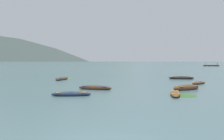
{
  "coord_description": "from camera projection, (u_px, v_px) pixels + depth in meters",
  "views": [
    {
      "loc": [
        0.79,
        -7.29,
        3.15
      ],
      "look_at": [
        -3.92,
        46.02,
        0.86
      ],
      "focal_mm": 34.18,
      "sensor_mm": 36.0,
      "label": 1
    }
  ],
  "objects": [
    {
      "name": "rowboat_2",
      "position": [
        95.0,
        88.0,
        23.61
      ],
      "size": [
        3.94,
        1.66,
        0.59
      ],
      "color": "brown",
      "rests_on": "ground"
    },
    {
      "name": "mountain_2",
      "position": [
        89.0,
        32.0,
        1742.14
      ],
      "size": [
        1156.76,
        1156.76,
        472.91
      ],
      "primitive_type": "cone",
      "color": "slate",
      "rests_on": "ground"
    },
    {
      "name": "mountain_3",
      "position": [
        171.0,
        40.0,
        1652.15
      ],
      "size": [
        944.29,
        944.29,
        327.29
      ],
      "primitive_type": "cone",
      "color": "slate",
      "rests_on": "ground"
    },
    {
      "name": "weed_patch_3",
      "position": [
        183.0,
        95.0,
        19.43
      ],
      "size": [
        3.31,
        3.28,
        0.14
      ],
      "primitive_type": "ellipsoid",
      "rotation": [
        0.0,
        0.0,
        2.15
      ],
      "color": "#38662D",
      "rests_on": "ground"
    },
    {
      "name": "rowboat_8",
      "position": [
        181.0,
        78.0,
        37.0
      ],
      "size": [
        4.34,
        1.38,
        0.65
      ],
      "color": "#2D2826",
      "rests_on": "ground"
    },
    {
      "name": "mountain_1",
      "position": [
        30.0,
        23.0,
        1713.02
      ],
      "size": [
        1834.17,
        1834.17,
        612.69
      ],
      "primitive_type": "cone",
      "color": "#4C5B56",
      "rests_on": "ground"
    },
    {
      "name": "rowboat_6",
      "position": [
        199.0,
        83.0,
        29.2
      ],
      "size": [
        2.85,
        2.87,
        0.47
      ],
      "color": "brown",
      "rests_on": "ground"
    },
    {
      "name": "rowboat_4",
      "position": [
        71.0,
        94.0,
        19.31
      ],
      "size": [
        3.69,
        1.4,
        0.47
      ],
      "color": "navy",
      "rests_on": "ground"
    },
    {
      "name": "rowboat_7",
      "position": [
        62.0,
        79.0,
        35.58
      ],
      "size": [
        1.77,
        3.92,
        0.56
      ],
      "color": "#4C3323",
      "rests_on": "ground"
    },
    {
      "name": "weed_patch_1",
      "position": [
        66.0,
        78.0,
        39.57
      ],
      "size": [
        4.02,
        3.99,
        0.14
      ],
      "primitive_type": "ellipsoid",
      "rotation": [
        0.0,
        0.0,
        2.5
      ],
      "color": "#477033",
      "rests_on": "ground"
    },
    {
      "name": "rowboat_0",
      "position": [
        175.0,
        94.0,
        19.53
      ],
      "size": [
        1.47,
        3.62,
        0.44
      ],
      "color": "brown",
      "rests_on": "ground"
    },
    {
      "name": "rowboat_3",
      "position": [
        186.0,
        88.0,
        23.41
      ],
      "size": [
        3.8,
        3.18,
        0.69
      ],
      "color": "brown",
      "rests_on": "ground"
    },
    {
      "name": "ferry_0",
      "position": [
        211.0,
        65.0,
        127.8
      ],
      "size": [
        9.06,
        5.13,
        2.54
      ],
      "color": "brown",
      "rests_on": "ground"
    },
    {
      "name": "ground_plane",
      "position": [
        131.0,
        61.0,
        1500.29
      ],
      "size": [
        6000.0,
        6000.0,
        0.0
      ],
      "primitive_type": "plane",
      "color": "slate"
    }
  ]
}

